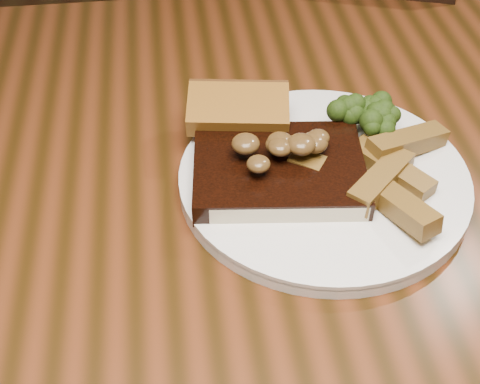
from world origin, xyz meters
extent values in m
cube|color=#4C220F|center=(0.00, 0.00, 0.73)|extent=(1.60, 0.90, 0.04)
cube|color=black|center=(0.20, 0.65, 0.45)|extent=(0.56, 0.56, 0.04)
cylinder|color=black|center=(0.42, 0.76, 0.22)|extent=(0.04, 0.04, 0.43)
cylinder|color=black|center=(0.08, 0.88, 0.22)|extent=(0.04, 0.04, 0.43)
cylinder|color=black|center=(0.31, 0.43, 0.22)|extent=(0.04, 0.04, 0.43)
cylinder|color=black|center=(-0.03, 0.54, 0.22)|extent=(0.04, 0.04, 0.43)
cube|color=black|center=(0.13, 0.46, 0.70)|extent=(0.43, 0.17, 0.46)
cylinder|color=white|center=(0.07, 0.04, 0.76)|extent=(0.28, 0.28, 0.01)
cube|color=black|center=(0.03, 0.04, 0.77)|extent=(0.17, 0.14, 0.02)
cube|color=beige|center=(0.03, -0.02, 0.77)|extent=(0.14, 0.03, 0.02)
cube|color=#9A6C1C|center=(0.00, 0.11, 0.77)|extent=(0.11, 0.07, 0.02)
camera|label=1|loc=(-0.07, -0.43, 1.19)|focal=50.00mm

